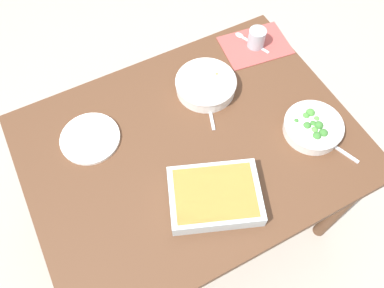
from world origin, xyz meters
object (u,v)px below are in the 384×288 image
at_px(stew_bowl, 206,84).
at_px(side_plate, 90,138).
at_px(broccoli_bowl, 313,127).
at_px(spoon_by_stew, 209,105).
at_px(spoon_by_broccoli, 331,144).
at_px(drink_cup, 256,39).
at_px(baking_dish, 215,196).
at_px(spoon_spare, 247,40).

distance_m(stew_bowl, side_plate, 0.49).
bearing_deg(broccoli_bowl, spoon_by_stew, 135.44).
bearing_deg(spoon_by_broccoli, broccoli_bowl, 110.78).
height_order(side_plate, spoon_by_broccoli, side_plate).
relative_size(drink_cup, spoon_by_broccoli, 0.50).
xyz_separation_m(baking_dish, spoon_by_broccoli, (0.48, -0.01, -0.03)).
xyz_separation_m(stew_bowl, drink_cup, (0.30, 0.11, 0.01)).
bearing_deg(drink_cup, stew_bowl, -160.16).
distance_m(baking_dish, side_plate, 0.51).
bearing_deg(spoon_by_broccoli, side_plate, 150.94).
bearing_deg(broccoli_bowl, stew_bowl, 125.75).
xyz_separation_m(spoon_by_stew, spoon_spare, (0.31, 0.23, 0.00)).
xyz_separation_m(drink_cup, spoon_spare, (-0.02, 0.04, -0.03)).
distance_m(baking_dish, spoon_by_broccoli, 0.48).
bearing_deg(side_plate, broccoli_bowl, -25.18).
bearing_deg(side_plate, stew_bowl, 0.62).
xyz_separation_m(side_plate, spoon_spare, (0.77, 0.15, -0.00)).
relative_size(stew_bowl, spoon_by_broccoli, 1.41).
height_order(drink_cup, spoon_by_stew, drink_cup).
distance_m(broccoli_bowl, baking_dish, 0.46).
xyz_separation_m(spoon_by_stew, spoon_by_broccoli, (0.31, -0.36, 0.00)).
bearing_deg(stew_bowl, spoon_by_stew, -109.63).
bearing_deg(broccoli_bowl, baking_dish, -171.20).
bearing_deg(broccoli_bowl, spoon_spare, 86.46).
xyz_separation_m(drink_cup, side_plate, (-0.79, -0.11, -0.03)).
bearing_deg(drink_cup, broccoli_bowl, -95.82).
bearing_deg(stew_bowl, broccoli_bowl, -54.25).
bearing_deg(spoon_spare, stew_bowl, -152.46).
height_order(baking_dish, spoon_by_broccoli, baking_dish).
xyz_separation_m(baking_dish, spoon_by_stew, (0.17, 0.35, -0.03)).
bearing_deg(spoon_spare, spoon_by_broccoli, -90.06).
bearing_deg(side_plate, spoon_by_broccoli, -29.06).
distance_m(side_plate, spoon_by_stew, 0.46).
bearing_deg(spoon_by_stew, stew_bowl, 70.37).
relative_size(stew_bowl, spoon_by_stew, 1.40).
relative_size(side_plate, spoon_spare, 1.30).
bearing_deg(drink_cup, spoon_spare, 111.76).
distance_m(stew_bowl, drink_cup, 0.32).
bearing_deg(spoon_by_stew, side_plate, 171.23).
height_order(baking_dish, side_plate, baking_dish).
height_order(stew_bowl, spoon_spare, stew_bowl).
xyz_separation_m(baking_dish, drink_cup, (0.50, 0.53, 0.00)).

